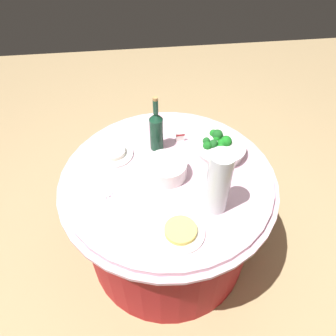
{
  "coord_description": "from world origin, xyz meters",
  "views": [
    {
      "loc": [
        0.14,
        1.14,
        1.98
      ],
      "look_at": [
        0.0,
        0.0,
        0.79
      ],
      "focal_mm": 34.3,
      "sensor_mm": 36.0,
      "label": 1
    }
  ],
  "objects_px": {
    "food_plate_noodles": "(181,231)",
    "food_plate_rice": "(113,153)",
    "serving_tongs": "(100,188)",
    "wine_bottle": "(156,130)",
    "broccoli_bowl": "(219,147)",
    "label_placard_front": "(180,137)",
    "label_placard_mid": "(153,121)",
    "plate_stack": "(166,168)",
    "decorative_fruit_vase": "(218,185)"
  },
  "relations": [
    {
      "from": "food_plate_noodles",
      "to": "food_plate_rice",
      "type": "bearing_deg",
      "value": -61.45
    },
    {
      "from": "serving_tongs",
      "to": "wine_bottle",
      "type": "bearing_deg",
      "value": -138.96
    },
    {
      "from": "broccoli_bowl",
      "to": "label_placard_front",
      "type": "distance_m",
      "value": 0.24
    },
    {
      "from": "wine_bottle",
      "to": "serving_tongs",
      "type": "height_order",
      "value": "wine_bottle"
    },
    {
      "from": "broccoli_bowl",
      "to": "label_placard_front",
      "type": "height_order",
      "value": "broccoli_bowl"
    },
    {
      "from": "wine_bottle",
      "to": "serving_tongs",
      "type": "relative_size",
      "value": 2.2
    },
    {
      "from": "label_placard_front",
      "to": "label_placard_mid",
      "type": "bearing_deg",
      "value": -50.08
    },
    {
      "from": "serving_tongs",
      "to": "food_plate_noodles",
      "type": "height_order",
      "value": "food_plate_noodles"
    },
    {
      "from": "label_placard_front",
      "to": "label_placard_mid",
      "type": "relative_size",
      "value": 1.0
    },
    {
      "from": "broccoli_bowl",
      "to": "food_plate_noodles",
      "type": "height_order",
      "value": "broccoli_bowl"
    },
    {
      "from": "label_placard_mid",
      "to": "label_placard_front",
      "type": "bearing_deg",
      "value": 129.92
    },
    {
      "from": "label_placard_mid",
      "to": "wine_bottle",
      "type": "bearing_deg",
      "value": 90.17
    },
    {
      "from": "plate_stack",
      "to": "decorative_fruit_vase",
      "type": "height_order",
      "value": "decorative_fruit_vase"
    },
    {
      "from": "serving_tongs",
      "to": "label_placard_front",
      "type": "relative_size",
      "value": 2.77
    },
    {
      "from": "wine_bottle",
      "to": "decorative_fruit_vase",
      "type": "height_order",
      "value": "decorative_fruit_vase"
    },
    {
      "from": "plate_stack",
      "to": "serving_tongs",
      "type": "distance_m",
      "value": 0.35
    },
    {
      "from": "decorative_fruit_vase",
      "to": "food_plate_rice",
      "type": "xyz_separation_m",
      "value": [
        0.48,
        -0.42,
        -0.14
      ]
    },
    {
      "from": "decorative_fruit_vase",
      "to": "wine_bottle",
      "type": "bearing_deg",
      "value": -62.35
    },
    {
      "from": "broccoli_bowl",
      "to": "decorative_fruit_vase",
      "type": "relative_size",
      "value": 0.82
    },
    {
      "from": "food_plate_rice",
      "to": "food_plate_noodles",
      "type": "height_order",
      "value": "same"
    },
    {
      "from": "label_placard_mid",
      "to": "decorative_fruit_vase",
      "type": "bearing_deg",
      "value": 109.73
    },
    {
      "from": "wine_bottle",
      "to": "food_plate_rice",
      "type": "relative_size",
      "value": 1.53
    },
    {
      "from": "wine_bottle",
      "to": "label_placard_mid",
      "type": "xyz_separation_m",
      "value": [
        0.0,
        -0.21,
        -0.1
      ]
    },
    {
      "from": "broccoli_bowl",
      "to": "decorative_fruit_vase",
      "type": "distance_m",
      "value": 0.4
    },
    {
      "from": "serving_tongs",
      "to": "label_placard_mid",
      "type": "distance_m",
      "value": 0.58
    },
    {
      "from": "food_plate_rice",
      "to": "food_plate_noodles",
      "type": "relative_size",
      "value": 1.0
    },
    {
      "from": "plate_stack",
      "to": "food_plate_rice",
      "type": "height_order",
      "value": "plate_stack"
    },
    {
      "from": "wine_bottle",
      "to": "label_placard_front",
      "type": "bearing_deg",
      "value": -163.75
    },
    {
      "from": "wine_bottle",
      "to": "food_plate_noodles",
      "type": "bearing_deg",
      "value": 95.04
    },
    {
      "from": "wine_bottle",
      "to": "label_placard_mid",
      "type": "height_order",
      "value": "wine_bottle"
    },
    {
      "from": "plate_stack",
      "to": "wine_bottle",
      "type": "height_order",
      "value": "wine_bottle"
    },
    {
      "from": "plate_stack",
      "to": "serving_tongs",
      "type": "bearing_deg",
      "value": 9.88
    },
    {
      "from": "label_placard_front",
      "to": "decorative_fruit_vase",
      "type": "bearing_deg",
      "value": 101.01
    },
    {
      "from": "wine_bottle",
      "to": "broccoli_bowl",
      "type": "bearing_deg",
      "value": 166.12
    },
    {
      "from": "broccoli_bowl",
      "to": "label_placard_mid",
      "type": "relative_size",
      "value": 5.09
    },
    {
      "from": "wine_bottle",
      "to": "decorative_fruit_vase",
      "type": "bearing_deg",
      "value": 117.65
    },
    {
      "from": "broccoli_bowl",
      "to": "plate_stack",
      "type": "xyz_separation_m",
      "value": [
        0.31,
        0.13,
        0.0
      ]
    },
    {
      "from": "broccoli_bowl",
      "to": "label_placard_front",
      "type": "bearing_deg",
      "value": -31.96
    },
    {
      "from": "wine_bottle",
      "to": "food_plate_rice",
      "type": "distance_m",
      "value": 0.27
    },
    {
      "from": "broccoli_bowl",
      "to": "serving_tongs",
      "type": "distance_m",
      "value": 0.68
    },
    {
      "from": "broccoli_bowl",
      "to": "food_plate_rice",
      "type": "distance_m",
      "value": 0.59
    },
    {
      "from": "serving_tongs",
      "to": "label_placard_mid",
      "type": "xyz_separation_m",
      "value": [
        -0.31,
        -0.48,
        0.03
      ]
    },
    {
      "from": "serving_tongs",
      "to": "food_plate_rice",
      "type": "bearing_deg",
      "value": -105.64
    },
    {
      "from": "plate_stack",
      "to": "wine_bottle",
      "type": "bearing_deg",
      "value": -81.89
    },
    {
      "from": "serving_tongs",
      "to": "label_placard_front",
      "type": "xyz_separation_m",
      "value": [
        -0.45,
        -0.31,
        0.03
      ]
    },
    {
      "from": "decorative_fruit_vase",
      "to": "food_plate_rice",
      "type": "bearing_deg",
      "value": -40.83
    },
    {
      "from": "food_plate_noodles",
      "to": "decorative_fruit_vase",
      "type": "bearing_deg",
      "value": -144.76
    },
    {
      "from": "label_placard_mid",
      "to": "plate_stack",
      "type": "bearing_deg",
      "value": 94.2
    },
    {
      "from": "broccoli_bowl",
      "to": "food_plate_noodles",
      "type": "xyz_separation_m",
      "value": [
        0.29,
        0.5,
        -0.03
      ]
    },
    {
      "from": "plate_stack",
      "to": "label_placard_mid",
      "type": "bearing_deg",
      "value": -85.8
    }
  ]
}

